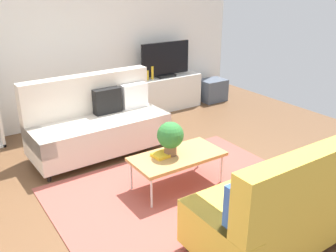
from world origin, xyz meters
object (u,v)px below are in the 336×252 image
Objects in this scene: storage_trunk at (212,90)px; bottle_1 at (152,73)px; couch_green at (291,202)px; vase_0 at (136,76)px; table_book_0 at (163,155)px; bottle_0 at (147,75)px; couch_beige at (98,123)px; coffee_table at (177,157)px; potted_plant at (170,136)px; tv_console at (165,93)px; tv at (165,60)px.

bottle_1 reaches higher than storage_trunk.
couch_green is 4.03m from vase_0.
table_book_0 is 2.69m from bottle_0.
table_book_0 is at bearing 97.92° from couch_beige.
coffee_table is at bearing -109.06° from vase_0.
potted_plant is at bearing -116.96° from bottle_1.
bottle_1 is at bearing 0.00° from bottle_0.
storage_trunk is (2.95, 0.98, -0.23)m from couch_beige.
vase_0 is 0.59× the size of bottle_1.
couch_green reaches higher than tv_console.
tv reaches higher than storage_trunk.
tv is 2.95m from table_book_0.
vase_0 reaches higher than coffee_table.
couch_beige is 1.80m from bottle_0.
vase_0 is (1.04, 2.48, 0.27)m from table_book_0.
table_book_0 is at bearing -118.86° from bottle_1.
tv is 0.36m from bottle_1.
tv reaches higher than couch_green.
vase_0 is at bearing 70.94° from coffee_table.
tv_console is at bearing 59.71° from coffee_table.
bottle_1 is at bearing -17.89° from vase_0.
bottle_1 is (-0.30, -0.02, -0.19)m from tv.
bottle_0 is (-0.41, -0.02, -0.22)m from tv.
storage_trunk is (2.56, 2.40, -0.17)m from coffee_table.
tv is 2.45× the size of potted_plant.
bottle_0 is (1.06, 2.46, 0.34)m from coffee_table.
coffee_table is 2.94m from tv.
vase_0 is 0.30m from bottle_1.
table_book_0 is 2.75m from bottle_1.
couch_green is 4.11m from tv.
bottle_0 is (-1.51, 0.06, 0.51)m from storage_trunk.
couch_green reaches higher than storage_trunk.
potted_plant is at bearing -14.48° from table_book_0.
table_book_0 is at bearing -139.41° from storage_trunk.
couch_green is at bearing -120.79° from storage_trunk.
couch_green is 3.97m from bottle_0.
storage_trunk is at bearing -2.28° from bottle_0.
table_book_0 is (-0.09, 0.02, -0.22)m from potted_plant.
potted_plant reaches higher than tv_console.
coffee_table is at bearing 103.38° from couch_beige.
couch_green reaches higher than coffee_table.
couch_green is at bearing -73.69° from table_book_0.
bottle_0 is (0.17, -0.09, 0.02)m from vase_0.
potted_plant is 2.92× the size of vase_0.
couch_green is 1.45m from coffee_table.
storage_trunk is (2.28, 3.83, -0.23)m from couch_green.
bottle_1 is at bearing 64.76° from coffee_table.
tv_console is 2.69× the size of storage_trunk.
potted_plant reaches higher than table_book_0.
couch_green reaches higher than vase_0.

